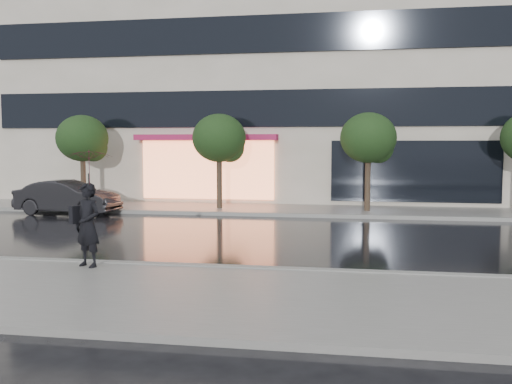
# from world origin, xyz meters

# --- Properties ---
(ground) EXTENTS (120.00, 120.00, 0.00)m
(ground) POSITION_xyz_m (0.00, 0.00, 0.00)
(ground) COLOR black
(ground) RESTS_ON ground
(sidewalk_near) EXTENTS (60.00, 4.50, 0.12)m
(sidewalk_near) POSITION_xyz_m (0.00, -3.25, 0.06)
(sidewalk_near) COLOR slate
(sidewalk_near) RESTS_ON ground
(sidewalk_far) EXTENTS (60.00, 3.50, 0.12)m
(sidewalk_far) POSITION_xyz_m (0.00, 10.25, 0.06)
(sidewalk_far) COLOR slate
(sidewalk_far) RESTS_ON ground
(curb_near) EXTENTS (60.00, 0.25, 0.14)m
(curb_near) POSITION_xyz_m (0.00, -1.00, 0.07)
(curb_near) COLOR gray
(curb_near) RESTS_ON ground
(curb_far) EXTENTS (60.00, 0.25, 0.14)m
(curb_far) POSITION_xyz_m (0.00, 8.50, 0.07)
(curb_far) COLOR gray
(curb_far) RESTS_ON ground
(office_building) EXTENTS (30.00, 12.76, 18.00)m
(office_building) POSITION_xyz_m (-0.00, 17.97, 9.00)
(office_building) COLOR beige
(office_building) RESTS_ON ground
(tree_far_west) EXTENTS (2.20, 2.20, 3.99)m
(tree_far_west) POSITION_xyz_m (-8.94, 10.03, 2.92)
(tree_far_west) COLOR #33261C
(tree_far_west) RESTS_ON ground
(tree_mid_west) EXTENTS (2.20, 2.20, 3.99)m
(tree_mid_west) POSITION_xyz_m (-2.94, 10.03, 2.92)
(tree_mid_west) COLOR #33261C
(tree_mid_west) RESTS_ON ground
(tree_mid_east) EXTENTS (2.20, 2.20, 3.99)m
(tree_mid_east) POSITION_xyz_m (3.06, 10.03, 2.92)
(tree_mid_east) COLOR #33261C
(tree_mid_east) RESTS_ON ground
(parked_car) EXTENTS (4.14, 1.67, 1.34)m
(parked_car) POSITION_xyz_m (-8.60, 7.83, 0.67)
(parked_car) COLOR black
(parked_car) RESTS_ON ground
(pedestrian_with_umbrella) EXTENTS (1.29, 1.30, 2.53)m
(pedestrian_with_umbrella) POSITION_xyz_m (-3.14, -1.52, 1.76)
(pedestrian_with_umbrella) COLOR black
(pedestrian_with_umbrella) RESTS_ON sidewalk_near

